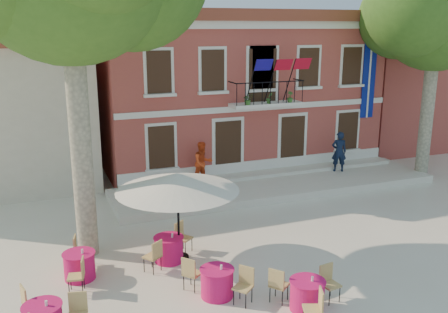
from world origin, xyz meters
TOP-DOWN VIEW (x-y plane):
  - ground at (0.00, 0.00)m, footprint 90.00×90.00m
  - main_building at (2.00, 9.99)m, footprint 13.50×9.59m
  - neighbor_east at (14.00, 11.00)m, footprint 9.40×9.40m
  - terrace at (2.00, 4.40)m, footprint 14.00×3.40m
  - plane_tree_east at (9.10, 3.58)m, footprint 5.04×5.04m
  - patio_umbrella at (-3.76, -0.49)m, footprint 3.60×3.60m
  - pedestrian_navy at (5.44, 4.89)m, footprint 0.80×0.68m
  - pedestrian_orange at (-1.01, 5.32)m, footprint 0.99×0.83m
  - cafe_table_0 at (-3.47, -2.94)m, footprint 1.54×1.75m
  - cafe_table_1 at (-1.62, -4.32)m, footprint 1.74×1.85m
  - cafe_table_3 at (-6.67, -0.69)m, footprint 0.90×1.97m
  - cafe_table_4 at (-4.10, -0.55)m, footprint 1.80×1.47m

SIDE VIEW (x-z plane):
  - ground at x=0.00m, z-range 0.00..0.00m
  - terrace at x=2.00m, z-range 0.00..0.30m
  - cafe_table_0 at x=-3.47m, z-range -0.05..0.90m
  - cafe_table_3 at x=-6.67m, z-range -0.05..0.90m
  - cafe_table_4 at x=-4.10m, z-range -0.05..0.90m
  - cafe_table_1 at x=-1.62m, z-range -0.05..0.90m
  - pedestrian_orange at x=-1.01m, z-range 0.30..2.13m
  - pedestrian_navy at x=5.44m, z-range 0.30..2.16m
  - patio_umbrella at x=-3.76m, z-range 1.07..3.75m
  - neighbor_east at x=14.00m, z-range 0.02..6.42m
  - main_building at x=2.00m, z-range 0.03..7.53m
  - plane_tree_east at x=9.10m, z-range 2.36..12.26m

